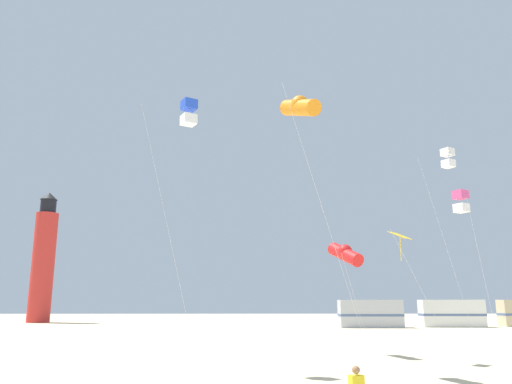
{
  "coord_description": "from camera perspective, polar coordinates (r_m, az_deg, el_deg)",
  "views": [
    {
      "loc": [
        -0.88,
        -6.55,
        2.73
      ],
      "look_at": [
        -0.6,
        11.31,
        6.65
      ],
      "focal_mm": 34.73,
      "sensor_mm": 36.0,
      "label": 1
    }
  ],
  "objects": [
    {
      "name": "rv_van_silver",
      "position": [
        53.99,
        13.02,
        -13.5
      ],
      "size": [
        6.5,
        2.51,
        2.8
      ],
      "rotation": [
        0.0,
        0.0,
        -0.03
      ],
      "color": "#B7BABF",
      "rests_on": "ground"
    },
    {
      "name": "rv_van_white",
      "position": [
        57.69,
        21.59,
        -12.88
      ],
      "size": [
        6.59,
        2.78,
        2.8
      ],
      "rotation": [
        0.0,
        0.0,
        -0.07
      ],
      "color": "white",
      "rests_on": "ground"
    },
    {
      "name": "kite_tube_scarlet",
      "position": [
        26.88,
        10.23,
        -7.0
      ],
      "size": [
        1.89,
        2.57,
        5.86
      ],
      "color": "silver",
      "rests_on": "ground"
    },
    {
      "name": "kite_tube_orange",
      "position": [
        21.43,
        5.07,
        9.74
      ],
      "size": [
        3.43,
        3.78,
        11.49
      ],
      "color": "silver",
      "rests_on": "ground"
    },
    {
      "name": "kite_box_rainbow",
      "position": [
        27.54,
        22.53,
        -1.04
      ],
      "size": [
        1.61,
        1.61,
        8.28
      ],
      "color": "silver",
      "rests_on": "ground"
    },
    {
      "name": "kite_diamond_gold",
      "position": [
        24.43,
        16.37,
        -5.27
      ],
      "size": [
        2.97,
        2.57,
        5.95
      ],
      "color": "silver",
      "rests_on": "ground"
    },
    {
      "name": "kite_box_white",
      "position": [
        31.36,
        21.23,
        3.62
      ],
      "size": [
        2.22,
        2.22,
        11.52
      ],
      "color": "silver",
      "rests_on": "ground"
    },
    {
      "name": "kite_box_blue",
      "position": [
        22.47,
        -7.75,
        9.01
      ],
      "size": [
        2.85,
        2.33,
        11.48
      ],
      "color": "silver",
      "rests_on": "ground"
    },
    {
      "name": "lighthouse_distant",
      "position": [
        70.24,
        -23.29,
        -7.22
      ],
      "size": [
        2.8,
        2.8,
        16.8
      ],
      "color": "red",
      "rests_on": "ground"
    }
  ]
}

